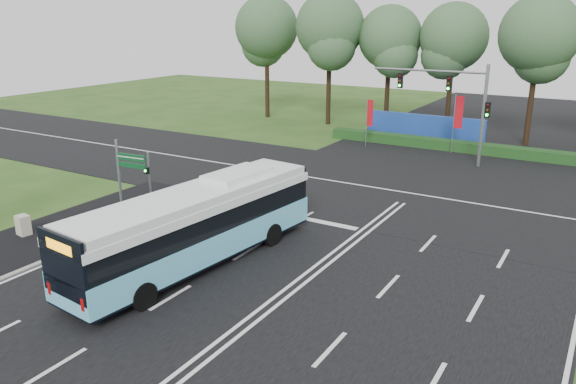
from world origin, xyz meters
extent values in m
plane|color=#274C19|center=(0.00, 0.00, 0.00)|extent=(120.00, 120.00, 0.00)
cube|color=black|center=(0.00, 0.00, 0.02)|extent=(20.00, 120.00, 0.04)
cube|color=black|center=(0.00, 12.00, 0.03)|extent=(120.00, 14.00, 0.05)
cube|color=black|center=(-12.50, -3.00, 0.03)|extent=(5.00, 18.00, 0.06)
cube|color=gray|center=(-10.10, -3.00, 0.06)|extent=(0.25, 18.00, 0.12)
cube|color=#60BFE0|center=(-4.32, -2.11, 1.09)|extent=(3.83, 12.44, 1.12)
cube|color=black|center=(-4.32, -2.11, 0.58)|extent=(3.79, 12.38, 0.31)
cube|color=black|center=(-4.32, -2.11, 2.11)|extent=(3.70, 12.25, 0.97)
cube|color=white|center=(-4.32, -2.11, 2.72)|extent=(3.83, 12.44, 0.36)
cube|color=white|center=(-4.32, -2.11, 3.08)|extent=(3.72, 11.95, 0.36)
cube|color=white|center=(-4.05, 0.43, 3.39)|extent=(1.95, 3.22, 0.26)
cube|color=black|center=(-4.96, -8.14, 2.16)|extent=(2.47, 0.38, 2.24)
cube|color=orange|center=(-4.96, -8.18, 2.88)|extent=(1.43, 0.21, 0.36)
cylinder|color=black|center=(-5.14, 1.47, 0.53)|extent=(0.40, 1.09, 1.06)
cylinder|color=black|center=(-2.77, 1.22, 0.53)|extent=(0.40, 1.09, 1.06)
cylinder|color=black|center=(-5.92, -5.84, 0.53)|extent=(0.40, 1.09, 1.06)
cylinder|color=black|center=(-3.54, -6.09, 0.53)|extent=(0.40, 1.09, 1.06)
cylinder|color=gray|center=(-11.40, 2.45, 1.54)|extent=(0.12, 0.12, 3.08)
cube|color=black|center=(-11.40, 2.27, 2.11)|extent=(0.25, 0.17, 0.35)
sphere|color=#19F233|center=(-11.40, 2.17, 2.11)|extent=(0.12, 0.12, 0.12)
cylinder|color=gray|center=(-10.38, -0.57, 2.21)|extent=(0.13, 0.13, 4.42)
cube|color=#0B401E|center=(-9.56, -0.49, 3.65)|extent=(1.66, 0.21, 0.33)
cube|color=#0B401E|center=(-9.56, -0.49, 3.26)|extent=(1.66, 0.21, 0.24)
cube|color=white|center=(-9.56, -0.53, 3.65)|extent=(1.54, 0.15, 0.04)
cube|color=beige|center=(-13.59, -3.82, 0.51)|extent=(0.68, 0.59, 1.01)
cylinder|color=gray|center=(-7.24, 22.31, 1.94)|extent=(0.06, 0.06, 3.88)
cube|color=#B50F19|center=(-6.96, 22.26, 2.76)|extent=(0.52, 0.13, 2.07)
cylinder|color=gray|center=(-0.70, 23.46, 2.25)|extent=(0.07, 0.07, 4.50)
cube|color=#B50F19|center=(-0.37, 23.45, 3.20)|extent=(0.60, 0.05, 2.40)
cylinder|color=gray|center=(2.00, 20.50, 3.50)|extent=(0.24, 0.24, 7.00)
cylinder|color=gray|center=(-2.00, 20.50, 6.40)|extent=(8.00, 0.16, 0.16)
cube|color=black|center=(-0.50, 20.50, 5.60)|extent=(0.32, 0.28, 1.05)
cube|color=black|center=(-4.00, 20.50, 5.60)|extent=(0.32, 0.28, 1.05)
cube|color=black|center=(2.25, 20.50, 4.00)|extent=(0.32, 0.28, 1.05)
cube|color=#183B15|center=(0.00, 24.50, 0.40)|extent=(22.00, 1.20, 0.80)
cube|color=#1D42A0|center=(-4.00, 27.00, 1.10)|extent=(10.00, 0.30, 2.20)
cylinder|color=black|center=(-21.69, 30.16, 4.26)|extent=(0.44, 0.44, 8.53)
sphere|color=#385E37|center=(-21.69, 30.16, 8.98)|extent=(6.28, 6.28, 6.28)
cylinder|color=black|center=(-14.44, 29.79, 4.34)|extent=(0.44, 0.44, 8.68)
sphere|color=#385E37|center=(-14.44, 29.79, 9.13)|extent=(6.39, 6.39, 6.39)
cylinder|color=black|center=(-9.09, 31.34, 3.91)|extent=(0.44, 0.44, 7.82)
sphere|color=#385E37|center=(-9.09, 31.34, 8.23)|extent=(5.76, 5.76, 5.76)
cylinder|color=black|center=(-3.38, 31.64, 3.97)|extent=(0.44, 0.44, 7.93)
sphere|color=#385E37|center=(-3.38, 31.64, 8.35)|extent=(5.85, 5.85, 5.85)
cylinder|color=black|center=(3.70, 29.47, 4.14)|extent=(0.44, 0.44, 8.29)
sphere|color=#385E37|center=(3.70, 29.47, 8.72)|extent=(6.11, 6.11, 6.11)
camera|label=1|loc=(9.99, -18.79, 9.98)|focal=35.00mm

